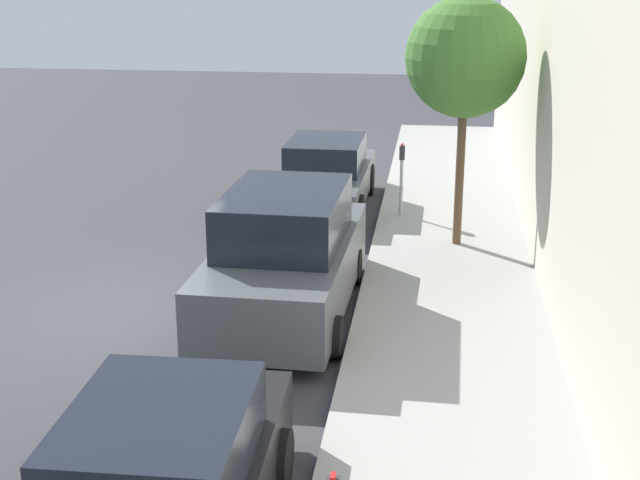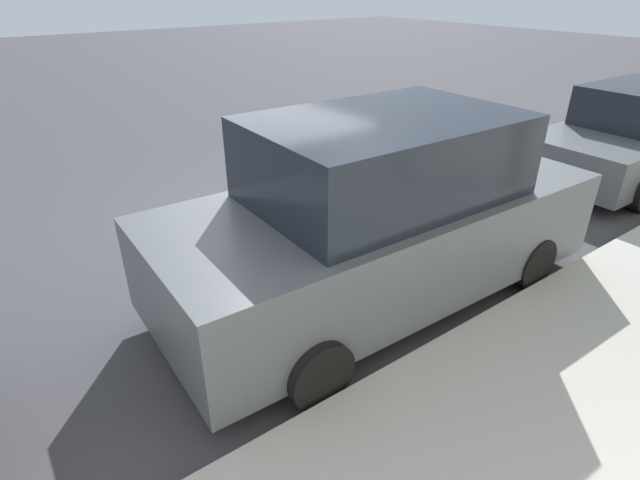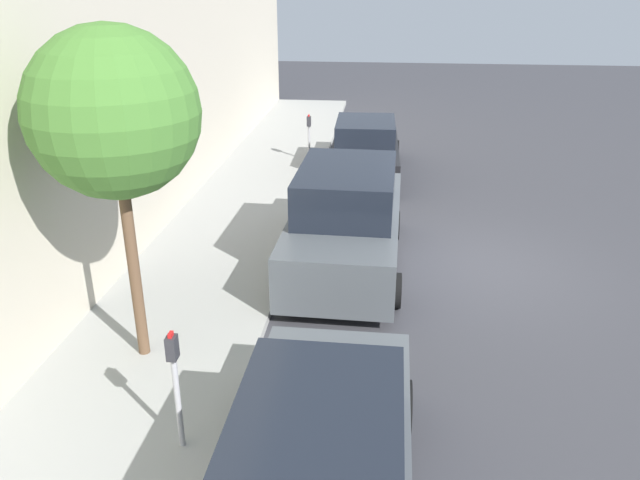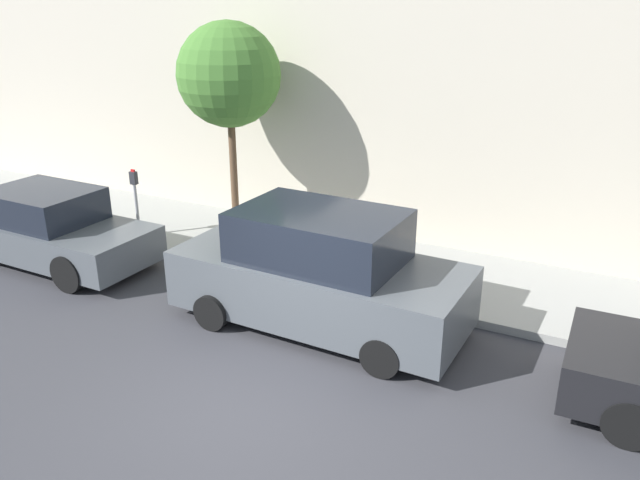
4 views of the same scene
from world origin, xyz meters
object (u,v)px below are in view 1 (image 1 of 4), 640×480
at_px(parking_meter_far, 402,172).
at_px(street_tree, 465,58).
at_px(parked_suv_second, 285,257).
at_px(parked_sedan_third, 326,177).

xyz_separation_m(parking_meter_far, street_tree, (1.14, -1.82, 2.54)).
distance_m(parked_suv_second, parked_sedan_third, 6.11).
height_order(parked_suv_second, parked_sedan_third, parked_suv_second).
distance_m(parking_meter_far, street_tree, 3.33).
height_order(parked_suv_second, parking_meter_far, parked_suv_second).
relative_size(parked_sedan_third, parking_meter_far, 2.98).
bearing_deg(street_tree, parking_meter_far, 122.13).
distance_m(parked_sedan_third, parking_meter_far, 1.90).
distance_m(parked_suv_second, street_tree, 5.16).
xyz_separation_m(parked_suv_second, parked_sedan_third, (-0.15, 6.11, -0.21)).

